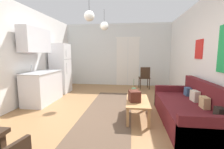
{
  "coord_description": "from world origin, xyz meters",
  "views": [
    {
      "loc": [
        0.64,
        -3.4,
        1.42
      ],
      "look_at": [
        0.05,
        1.27,
        0.79
      ],
      "focal_mm": 24.78,
      "sensor_mm": 36.0,
      "label": 1
    }
  ],
  "objects_px": {
    "handbag": "(134,96)",
    "pendant_lamp_near": "(89,16)",
    "couch": "(190,110)",
    "coffee_table": "(137,102)",
    "pendant_lamp_far": "(104,26)",
    "refrigerator": "(61,68)",
    "bamboo_vase": "(134,92)",
    "accent_chair": "(145,77)"
  },
  "relations": [
    {
      "from": "couch",
      "to": "refrigerator",
      "type": "xyz_separation_m",
      "value": [
        -3.79,
        2.14,
        0.62
      ]
    },
    {
      "from": "coffee_table",
      "to": "handbag",
      "type": "relative_size",
      "value": 3.1
    },
    {
      "from": "couch",
      "to": "handbag",
      "type": "relative_size",
      "value": 6.5
    },
    {
      "from": "couch",
      "to": "pendant_lamp_near",
      "type": "relative_size",
      "value": 3.11
    },
    {
      "from": "coffee_table",
      "to": "bamboo_vase",
      "type": "relative_size",
      "value": 2.43
    },
    {
      "from": "refrigerator",
      "to": "bamboo_vase",
      "type": "bearing_deg",
      "value": -33.48
    },
    {
      "from": "handbag",
      "to": "refrigerator",
      "type": "relative_size",
      "value": 0.19
    },
    {
      "from": "bamboo_vase",
      "to": "pendant_lamp_near",
      "type": "height_order",
      "value": "pendant_lamp_near"
    },
    {
      "from": "bamboo_vase",
      "to": "pendant_lamp_far",
      "type": "height_order",
      "value": "pendant_lamp_far"
    },
    {
      "from": "pendant_lamp_near",
      "to": "pendant_lamp_far",
      "type": "xyz_separation_m",
      "value": [
        0.0,
        1.69,
        0.1
      ]
    },
    {
      "from": "bamboo_vase",
      "to": "accent_chair",
      "type": "xyz_separation_m",
      "value": [
        0.48,
        2.67,
        -0.01
      ]
    },
    {
      "from": "coffee_table",
      "to": "pendant_lamp_near",
      "type": "relative_size",
      "value": 1.48
    },
    {
      "from": "coffee_table",
      "to": "pendant_lamp_near",
      "type": "xyz_separation_m",
      "value": [
        -0.99,
        -0.25,
        1.8
      ]
    },
    {
      "from": "couch",
      "to": "refrigerator",
      "type": "height_order",
      "value": "refrigerator"
    },
    {
      "from": "handbag",
      "to": "accent_chair",
      "type": "bearing_deg",
      "value": 81.28
    },
    {
      "from": "accent_chair",
      "to": "pendant_lamp_near",
      "type": "height_order",
      "value": "pendant_lamp_near"
    },
    {
      "from": "couch",
      "to": "pendant_lamp_far",
      "type": "relative_size",
      "value": 3.48
    },
    {
      "from": "couch",
      "to": "pendant_lamp_near",
      "type": "xyz_separation_m",
      "value": [
        -2.06,
        -0.13,
        1.89
      ]
    },
    {
      "from": "couch",
      "to": "pendant_lamp_near",
      "type": "bearing_deg",
      "value": -176.38
    },
    {
      "from": "refrigerator",
      "to": "pendant_lamp_far",
      "type": "relative_size",
      "value": 2.87
    },
    {
      "from": "bamboo_vase",
      "to": "couch",
      "type": "bearing_deg",
      "value": -19.23
    },
    {
      "from": "pendant_lamp_far",
      "to": "couch",
      "type": "bearing_deg",
      "value": -37.12
    },
    {
      "from": "coffee_table",
      "to": "pendant_lamp_near",
      "type": "height_order",
      "value": "pendant_lamp_near"
    },
    {
      "from": "refrigerator",
      "to": "handbag",
      "type": "bearing_deg",
      "value": -38.62
    },
    {
      "from": "handbag",
      "to": "refrigerator",
      "type": "distance_m",
      "value": 3.4
    },
    {
      "from": "pendant_lamp_near",
      "to": "pendant_lamp_far",
      "type": "height_order",
      "value": "same"
    },
    {
      "from": "coffee_table",
      "to": "refrigerator",
      "type": "xyz_separation_m",
      "value": [
        -2.72,
        2.02,
        0.54
      ]
    },
    {
      "from": "refrigerator",
      "to": "accent_chair",
      "type": "height_order",
      "value": "refrigerator"
    },
    {
      "from": "couch",
      "to": "handbag",
      "type": "xyz_separation_m",
      "value": [
        -1.14,
        0.03,
        0.26
      ]
    },
    {
      "from": "pendant_lamp_far",
      "to": "accent_chair",
      "type": "bearing_deg",
      "value": 47.72
    },
    {
      "from": "accent_chair",
      "to": "refrigerator",
      "type": "bearing_deg",
      "value": 10.21
    },
    {
      "from": "bamboo_vase",
      "to": "handbag",
      "type": "xyz_separation_m",
      "value": [
        0.01,
        -0.37,
        0.01
      ]
    },
    {
      "from": "bamboo_vase",
      "to": "handbag",
      "type": "height_order",
      "value": "bamboo_vase"
    },
    {
      "from": "pendant_lamp_far",
      "to": "pendant_lamp_near",
      "type": "bearing_deg",
      "value": -90.16
    },
    {
      "from": "couch",
      "to": "bamboo_vase",
      "type": "bearing_deg",
      "value": 160.77
    },
    {
      "from": "handbag",
      "to": "coffee_table",
      "type": "bearing_deg",
      "value": 51.42
    },
    {
      "from": "handbag",
      "to": "pendant_lamp_near",
      "type": "relative_size",
      "value": 0.48
    },
    {
      "from": "handbag",
      "to": "pendant_lamp_near",
      "type": "height_order",
      "value": "pendant_lamp_near"
    },
    {
      "from": "pendant_lamp_near",
      "to": "coffee_table",
      "type": "bearing_deg",
      "value": 14.35
    },
    {
      "from": "couch",
      "to": "handbag",
      "type": "bearing_deg",
      "value": 178.39
    },
    {
      "from": "accent_chair",
      "to": "couch",
      "type": "bearing_deg",
      "value": 96.1
    },
    {
      "from": "bamboo_vase",
      "to": "accent_chair",
      "type": "bearing_deg",
      "value": 79.87
    }
  ]
}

